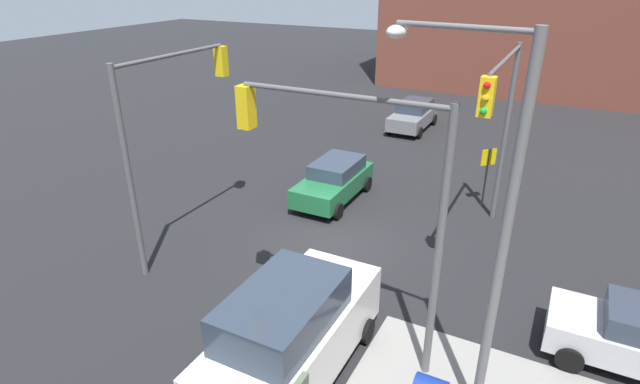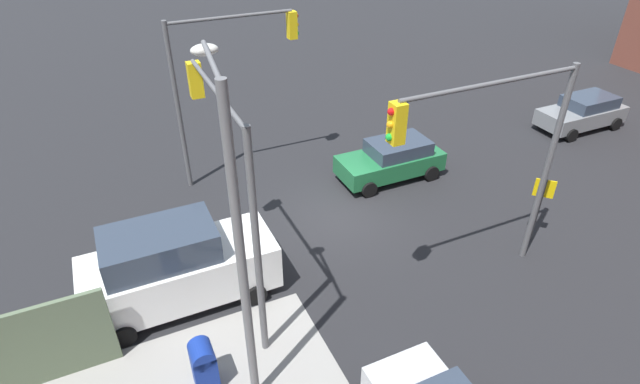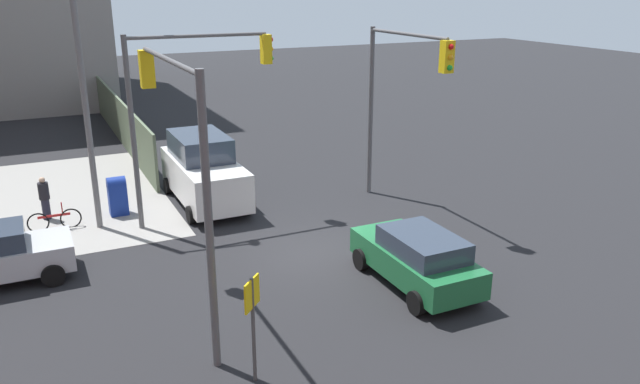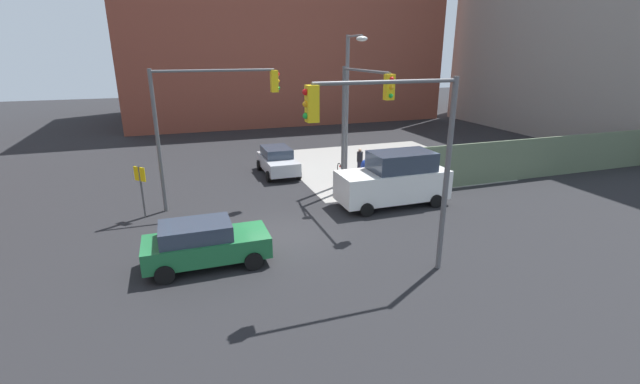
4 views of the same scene
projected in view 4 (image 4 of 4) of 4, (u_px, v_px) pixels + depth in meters
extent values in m
plane|color=black|center=(282.00, 235.00, 17.64)|extent=(120.00, 120.00, 0.00)
cube|color=gray|center=(380.00, 164.00, 28.50)|extent=(12.00, 12.00, 0.01)
cube|color=#56664C|center=(552.00, 157.00, 25.53)|extent=(18.89, 0.12, 2.40)
cube|color=brown|center=(275.00, 29.00, 47.63)|extent=(32.00, 18.00, 18.94)
cube|color=gray|center=(635.00, 10.00, 37.86)|extent=(20.00, 24.00, 21.28)
cylinder|color=brown|center=(474.00, 43.00, 51.83)|extent=(1.80, 1.80, 16.20)
cylinder|color=#59595B|center=(158.00, 143.00, 19.26)|extent=(0.18, 0.18, 6.50)
cylinder|color=#59595B|center=(214.00, 70.00, 19.11)|extent=(5.45, 0.12, 0.12)
cube|color=yellow|center=(274.00, 81.00, 20.12)|extent=(0.32, 0.36, 1.00)
sphere|color=red|center=(278.00, 74.00, 20.08)|extent=(0.18, 0.18, 0.18)
sphere|color=orange|center=(278.00, 81.00, 20.18)|extent=(0.18, 0.18, 0.18)
sphere|color=green|center=(278.00, 88.00, 20.28)|extent=(0.18, 0.18, 0.18)
cylinder|color=#59595B|center=(446.00, 179.00, 13.97)|extent=(0.18, 0.18, 6.50)
cylinder|color=#59595B|center=(388.00, 82.00, 12.27)|extent=(4.61, 0.12, 0.12)
cube|color=yellow|center=(312.00, 104.00, 11.72)|extent=(0.32, 0.36, 1.00)
sphere|color=red|center=(306.00, 92.00, 11.57)|extent=(0.18, 0.18, 0.18)
sphere|color=orange|center=(306.00, 104.00, 11.67)|extent=(0.18, 0.18, 0.18)
sphere|color=green|center=(306.00, 116.00, 11.77)|extent=(0.18, 0.18, 0.18)
cylinder|color=#59595B|center=(343.00, 132.00, 22.04)|extent=(0.18, 0.18, 6.50)
cylinder|color=#59595B|center=(365.00, 71.00, 18.93)|extent=(0.12, 4.74, 0.12)
cube|color=yellow|center=(389.00, 87.00, 16.97)|extent=(0.36, 0.32, 1.00)
sphere|color=red|center=(392.00, 79.00, 16.71)|extent=(0.18, 0.18, 0.18)
sphere|color=orange|center=(391.00, 87.00, 16.81)|extent=(0.18, 0.18, 0.18)
sphere|color=green|center=(391.00, 96.00, 16.91)|extent=(0.18, 0.18, 0.18)
cylinder|color=slate|center=(346.00, 113.00, 23.19)|extent=(0.20, 0.20, 8.00)
cylinder|color=slate|center=(355.00, 36.00, 20.84)|extent=(0.40, 2.39, 0.10)
ellipsoid|color=silver|center=(362.00, 39.00, 19.78)|extent=(0.56, 0.36, 0.24)
cylinder|color=#4C4C4C|center=(142.00, 192.00, 19.12)|extent=(0.08, 0.08, 2.40)
cube|color=yellow|center=(140.00, 174.00, 18.85)|extent=(0.48, 0.48, 0.64)
cube|color=navy|center=(367.00, 176.00, 23.86)|extent=(0.56, 0.64, 1.15)
cylinder|color=navy|center=(368.00, 166.00, 23.68)|extent=(0.56, 0.64, 0.56)
cube|color=#B7BABF|center=(278.00, 163.00, 26.01)|extent=(1.80, 4.00, 0.75)
cube|color=#2D3847|center=(276.00, 152.00, 26.09)|extent=(1.58, 2.24, 0.55)
cylinder|color=black|center=(299.00, 174.00, 25.19)|extent=(0.22, 0.64, 0.64)
cylinder|color=black|center=(269.00, 177.00, 24.63)|extent=(0.22, 0.64, 0.64)
cylinder|color=black|center=(287.00, 163.00, 27.63)|extent=(0.22, 0.64, 0.64)
cylinder|color=black|center=(259.00, 165.00, 27.07)|extent=(0.22, 0.64, 0.64)
cube|color=#1E6638|center=(207.00, 246.00, 15.01)|extent=(4.28, 1.80, 0.75)
cube|color=#2D3847|center=(195.00, 231.00, 14.69)|extent=(2.40, 1.58, 0.55)
cylinder|color=black|center=(245.00, 240.00, 16.38)|extent=(0.64, 0.22, 0.64)
cylinder|color=black|center=(254.00, 261.00, 14.77)|extent=(0.64, 0.22, 0.64)
cylinder|color=black|center=(165.00, 251.00, 15.48)|extent=(0.64, 0.22, 0.64)
cylinder|color=black|center=(165.00, 275.00, 13.87)|extent=(0.64, 0.22, 0.64)
cube|color=white|center=(392.00, 185.00, 20.80)|extent=(5.40, 2.10, 1.40)
cube|color=#2D3847|center=(402.00, 161.00, 20.57)|extent=(3.02, 1.85, 0.90)
cylinder|color=black|center=(367.00, 210.00, 19.51)|extent=(0.64, 0.22, 0.64)
cylinder|color=black|center=(349.00, 196.00, 21.39)|extent=(0.64, 0.22, 0.64)
cylinder|color=black|center=(436.00, 201.00, 20.65)|extent=(0.64, 0.22, 0.64)
cylinder|color=black|center=(413.00, 188.00, 22.53)|extent=(0.64, 0.22, 0.64)
cylinder|color=black|center=(360.00, 157.00, 26.05)|extent=(0.36, 0.36, 0.60)
sphere|color=tan|center=(360.00, 150.00, 25.92)|extent=(0.21, 0.21, 0.21)
cylinder|color=#1E1E2D|center=(359.00, 168.00, 26.26)|extent=(0.28, 0.28, 0.76)
torus|color=black|center=(339.00, 169.00, 26.19)|extent=(0.05, 0.71, 0.71)
torus|color=black|center=(346.00, 173.00, 25.26)|extent=(0.05, 0.71, 0.71)
cube|color=maroon|center=(343.00, 168.00, 25.67)|extent=(0.04, 1.04, 0.08)
cylinder|color=maroon|center=(344.00, 165.00, 25.34)|extent=(0.04, 0.04, 0.40)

